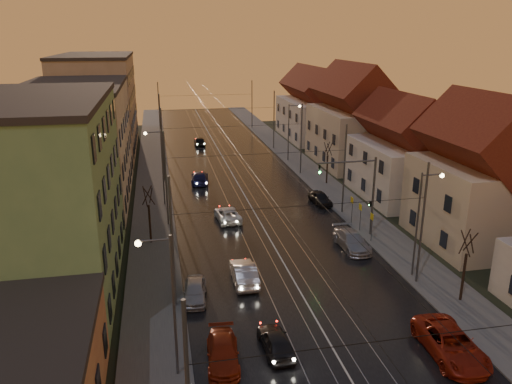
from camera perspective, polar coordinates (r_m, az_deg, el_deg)
ground at (r=28.23m, az=10.68°, el=-20.23°), size 160.00×160.00×0.00m
road at (r=63.52m, az=-2.64°, el=1.91°), size 16.00×120.00×0.04m
sidewalk_left at (r=62.86m, az=-11.69°, el=1.44°), size 4.00×120.00×0.15m
sidewalk_right at (r=65.69m, az=6.02°, el=2.41°), size 4.00×120.00×0.15m
tram_rail_0 at (r=63.23m, az=-4.61°, el=1.83°), size 0.06×120.00×0.03m
tram_rail_1 at (r=63.40m, az=-3.33°, el=1.90°), size 0.06×120.00×0.03m
tram_rail_2 at (r=63.62m, az=-1.96°, el=1.98°), size 0.06×120.00×0.03m
tram_rail_3 at (r=63.86m, az=-0.69°, el=2.05°), size 0.06×120.00×0.03m
apartment_left_1 at (r=37.06m, az=-23.87°, el=-0.70°), size 10.00×18.00×13.00m
apartment_left_2 at (r=56.24m, az=-19.73°, el=5.10°), size 10.00×20.00×12.00m
apartment_left_3 at (r=79.58m, az=-17.50°, el=9.46°), size 10.00×24.00×14.00m
house_right_1 at (r=45.58m, az=24.15°, el=1.11°), size 8.67×10.20×10.80m
house_right_2 at (r=56.46m, az=16.61°, el=4.03°), size 9.18×12.24×9.20m
house_right_3 at (r=69.57m, az=11.01°, el=7.87°), size 9.18×14.28×11.50m
house_right_4 at (r=86.41m, az=6.49°, el=9.42°), size 9.18×16.32×10.00m
catenary_pole_l_1 at (r=32.09m, az=-9.54°, el=-5.93°), size 0.16×0.16×9.00m
catenary_pole_r_1 at (r=36.64m, az=18.46°, el=-3.59°), size 0.16×0.16×9.00m
catenary_pole_l_2 at (r=46.25m, az=-10.25°, el=1.41°), size 0.16×0.16×9.00m
catenary_pole_r_2 at (r=49.52m, az=10.06°, el=2.49°), size 0.16×0.16×9.00m
catenary_pole_l_3 at (r=60.82m, az=-10.62°, el=5.27°), size 0.16×0.16×9.00m
catenary_pole_r_3 at (r=63.34m, az=5.20°, el=5.98°), size 0.16×0.16×9.00m
catenary_pole_l_4 at (r=75.55m, az=-10.85°, el=7.63°), size 0.16×0.16×9.00m
catenary_pole_r_4 at (r=77.59m, az=2.07°, el=8.19°), size 0.16×0.16×9.00m
catenary_pole_l_5 at (r=93.34m, az=-11.04°, el=9.48°), size 0.16×0.16×9.00m
catenary_pole_r_5 at (r=95.00m, az=-0.46°, el=9.93°), size 0.16×0.16×9.00m
street_lamp_0 at (r=25.62m, az=-10.12°, el=-11.38°), size 1.75×0.32×8.00m
street_lamp_1 at (r=37.57m, az=18.45°, el=-2.44°), size 1.75×0.32×8.00m
street_lamp_2 at (r=51.95m, az=-11.00°, el=3.59°), size 1.75×0.32×8.00m
street_lamp_3 at (r=70.01m, az=3.99°, el=7.45°), size 1.75×0.32×8.00m
traffic_light_mast at (r=43.94m, az=12.12°, el=0.56°), size 5.30×0.32×7.20m
bare_tree_0 at (r=43.08m, az=-12.08°, el=-2.75°), size 1.09×1.09×5.11m
bare_tree_1 at (r=35.91m, az=22.73°, el=-8.02°), size 1.09×1.09×5.11m
bare_tree_2 at (r=59.70m, az=8.15°, el=3.18°), size 1.09×1.09×5.11m
driving_car_0 at (r=29.36m, az=2.28°, el=-16.69°), size 1.70×3.86×1.29m
driving_car_1 at (r=36.43m, az=-1.40°, el=-9.22°), size 1.61×4.55×1.50m
driving_car_2 at (r=48.05m, az=-3.27°, el=-2.58°), size 2.44×4.67×1.25m
driving_car_3 at (r=60.38m, az=-6.44°, el=1.66°), size 2.45×5.04×1.41m
driving_car_4 at (r=81.19m, az=-6.46°, el=5.78°), size 1.76×4.13×1.39m
parked_left_2 at (r=28.61m, az=-3.82°, el=-17.83°), size 2.07×4.36×1.23m
parked_left_3 at (r=34.51m, az=-7.01°, el=-11.16°), size 1.97×3.98×1.31m
parked_right_0 at (r=30.91m, az=21.36°, el=-15.83°), size 2.85×5.64×1.53m
parked_right_1 at (r=42.63m, az=10.88°, el=-5.46°), size 2.08×4.95×1.43m
parked_right_2 at (r=53.08m, az=7.34°, el=-0.68°), size 1.91×4.00×1.32m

